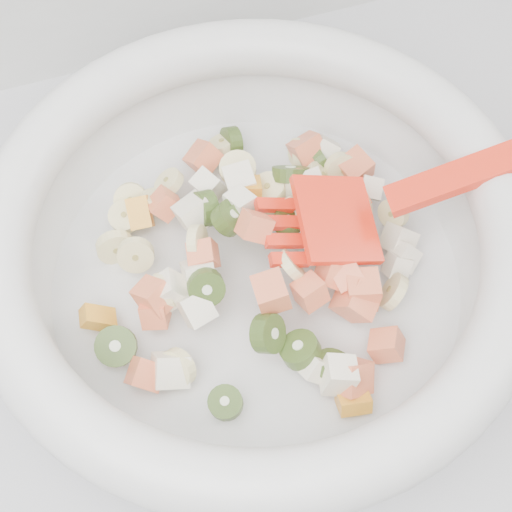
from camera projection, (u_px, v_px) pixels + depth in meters
name	position (u px, v px, depth m)	size (l,w,h in m)	color
counter	(328.00, 458.00, 0.97)	(2.00, 0.60, 0.90)	#9E9EA3
mixing_bowl	(257.00, 248.00, 0.53)	(0.49, 0.38, 0.15)	silver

